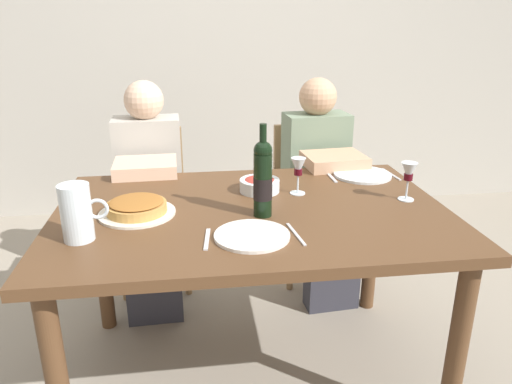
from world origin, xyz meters
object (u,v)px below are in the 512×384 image
object	(u,v)px
chair_left	(153,197)
diner_right	(321,183)
chair_right	(307,190)
wine_bottle	(263,179)
dinner_plate_left_setting	(252,236)
salad_bowl	(260,184)
wine_glass_left_diner	(298,169)
dining_table	(252,231)
baked_tart	(137,208)
water_pitcher	(77,216)
dinner_plate_right_setting	(362,175)
wine_glass_right_diner	(409,174)
diner_left	(150,191)

from	to	relation	value
chair_left	diner_right	bearing A→B (deg)	163.03
chair_left	chair_right	bearing A→B (deg)	177.48
wine_bottle	dinner_plate_left_setting	world-z (taller)	wine_bottle
salad_bowl	wine_glass_left_diner	bearing A→B (deg)	-17.45
dining_table	wine_glass_left_diner	xyz separation A→B (m)	(0.21, 0.14, 0.20)
baked_tart	water_pitcher	bearing A→B (deg)	-131.01
water_pitcher	dinner_plate_right_setting	size ratio (longest dim) A/B	0.72
baked_tart	chair_right	world-z (taller)	chair_right
water_pitcher	wine_glass_right_diner	distance (m)	1.25
diner_left	water_pitcher	bearing A→B (deg)	77.97
water_pitcher	wine_glass_right_diner	xyz separation A→B (m)	(1.23, 0.21, 0.03)
dinner_plate_right_setting	diner_right	bearing A→B (deg)	107.03
wine_glass_left_diner	dinner_plate_right_setting	bearing A→B (deg)	29.14
wine_glass_right_diner	dinner_plate_left_setting	world-z (taller)	wine_glass_right_diner
dining_table	diner_right	size ratio (longest dim) A/B	1.29
wine_bottle	wine_glass_right_diner	size ratio (longest dim) A/B	2.21
dining_table	dinner_plate_right_setting	xyz separation A→B (m)	(0.56, 0.34, 0.10)
dinner_plate_left_setting	baked_tart	bearing A→B (deg)	148.03
salad_bowl	dinner_plate_right_setting	bearing A→B (deg)	16.26
wine_glass_left_diner	dinner_plate_left_setting	world-z (taller)	wine_glass_left_diner
dinner_plate_left_setting	chair_right	world-z (taller)	chair_right
baked_tart	dinner_plate_right_setting	bearing A→B (deg)	19.12
wine_bottle	dinner_plate_left_setting	xyz separation A→B (m)	(-0.06, -0.19, -0.14)
wine_glass_right_diner	chair_left	world-z (taller)	wine_glass_right_diner
dinner_plate_right_setting	chair_left	world-z (taller)	chair_left
dining_table	diner_left	bearing A→B (deg)	123.43
salad_bowl	wine_glass_right_diner	world-z (taller)	wine_glass_right_diner
wine_bottle	salad_bowl	bearing A→B (deg)	84.48
chair_left	salad_bowl	bearing A→B (deg)	123.24
dinner_plate_right_setting	diner_left	xyz separation A→B (m)	(-1.01, 0.34, -0.15)
salad_bowl	baked_tart	bearing A→B (deg)	-158.04
wine_glass_right_diner	diner_right	world-z (taller)	diner_right
wine_bottle	dinner_plate_right_setting	bearing A→B (deg)	37.69
wine_glass_left_diner	wine_glass_right_diner	size ratio (longest dim) A/B	0.99
baked_tart	wine_glass_right_diner	bearing A→B (deg)	1.07
salad_bowl	chair_left	bearing A→B (deg)	125.33
water_pitcher	wine_glass_right_diner	world-z (taller)	water_pitcher
wine_bottle	water_pitcher	world-z (taller)	wine_bottle
dining_table	wine_glass_left_diner	distance (m)	0.32
wine_bottle	wine_glass_left_diner	size ratio (longest dim) A/B	2.24
chair_right	water_pitcher	bearing A→B (deg)	41.99
dining_table	diner_right	xyz separation A→B (m)	(0.46, 0.67, -0.05)
dining_table	baked_tart	distance (m)	0.45
dinner_plate_left_setting	diner_left	bearing A→B (deg)	114.00
dinner_plate_left_setting	water_pitcher	bearing A→B (deg)	174.15
dining_table	wine_glass_right_diner	world-z (taller)	wine_glass_right_diner
wine_glass_left_diner	diner_right	bearing A→B (deg)	64.65
wine_bottle	chair_right	xyz separation A→B (m)	(0.41, 0.97, -0.41)
water_pitcher	salad_bowl	bearing A→B (deg)	30.68
diner_left	chair_right	xyz separation A→B (m)	(0.89, 0.23, -0.12)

